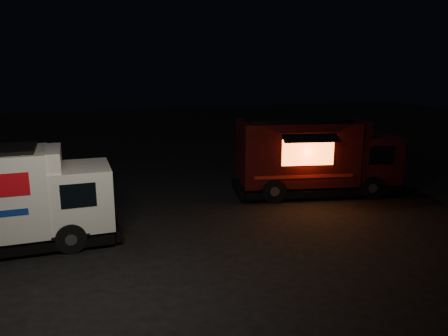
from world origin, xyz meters
The scene contains 2 objects.
ground centered at (0.00, 0.00, 0.00)m, with size 80.00×80.00×0.00m, color black.
red_truck centered at (5.85, 2.57, 1.48)m, with size 6.37×2.35×2.97m, color #3D0B0F, non-canonical shape.
Camera 1 is at (-3.16, -11.79, 4.83)m, focal length 35.00 mm.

